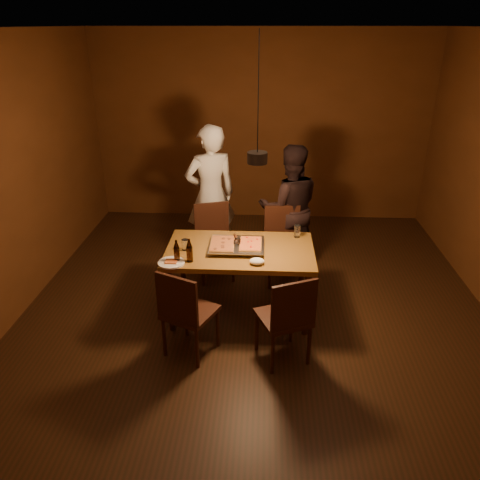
# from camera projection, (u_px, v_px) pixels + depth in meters

# --- Properties ---
(room_shell) EXTENTS (6.00, 6.00, 6.00)m
(room_shell) POSITION_uv_depth(u_px,v_px,m) (257.00, 195.00, 4.29)
(room_shell) COLOR #341A0E
(room_shell) RESTS_ON ground
(dining_table) EXTENTS (1.50, 0.90, 0.75)m
(dining_table) POSITION_uv_depth(u_px,v_px,m) (240.00, 255.00, 4.78)
(dining_table) COLOR #8D5E24
(dining_table) RESTS_ON floor
(chair_far_left) EXTENTS (0.52, 0.52, 0.49)m
(chair_far_left) POSITION_uv_depth(u_px,v_px,m) (214.00, 234.00, 5.61)
(chair_far_left) COLOR #38190F
(chair_far_left) RESTS_ON floor
(chair_far_right) EXTENTS (0.47, 0.47, 0.49)m
(chair_far_right) POSITION_uv_depth(u_px,v_px,m) (283.00, 237.00, 5.52)
(chair_far_right) COLOR #38190F
(chair_far_right) RESTS_ON floor
(chair_near_left) EXTENTS (0.56, 0.56, 0.49)m
(chair_near_left) POSITION_uv_depth(u_px,v_px,m) (184.00, 307.00, 4.17)
(chair_near_left) COLOR #38190F
(chair_near_left) RESTS_ON floor
(chair_near_right) EXTENTS (0.55, 0.55, 0.49)m
(chair_near_right) POSITION_uv_depth(u_px,v_px,m) (288.00, 313.00, 4.08)
(chair_near_right) COLOR #38190F
(chair_near_right) RESTS_ON floor
(pizza_tray) EXTENTS (0.58, 0.49, 0.05)m
(pizza_tray) POSITION_uv_depth(u_px,v_px,m) (237.00, 246.00, 4.75)
(pizza_tray) COLOR silver
(pizza_tray) RESTS_ON dining_table
(pizza_meat) EXTENTS (0.25, 0.39, 0.02)m
(pizza_meat) POSITION_uv_depth(u_px,v_px,m) (222.00, 243.00, 4.73)
(pizza_meat) COLOR maroon
(pizza_meat) RESTS_ON pizza_tray
(pizza_cheese) EXTENTS (0.22, 0.35, 0.02)m
(pizza_cheese) POSITION_uv_depth(u_px,v_px,m) (251.00, 244.00, 4.73)
(pizza_cheese) COLOR gold
(pizza_cheese) RESTS_ON pizza_tray
(spatula) EXTENTS (0.14, 0.25, 0.04)m
(spatula) POSITION_uv_depth(u_px,v_px,m) (237.00, 242.00, 4.76)
(spatula) COLOR silver
(spatula) RESTS_ON pizza_tray
(beer_bottle_a) EXTENTS (0.06, 0.06, 0.22)m
(beer_bottle_a) POSITION_uv_depth(u_px,v_px,m) (177.00, 251.00, 4.46)
(beer_bottle_a) COLOR black
(beer_bottle_a) RESTS_ON dining_table
(beer_bottle_b) EXTENTS (0.06, 0.06, 0.23)m
(beer_bottle_b) POSITION_uv_depth(u_px,v_px,m) (189.00, 250.00, 4.45)
(beer_bottle_b) COLOR black
(beer_bottle_b) RESTS_ON dining_table
(water_glass_left) EXTENTS (0.07, 0.07, 0.11)m
(water_glass_left) POSITION_uv_depth(u_px,v_px,m) (185.00, 245.00, 4.71)
(water_glass_left) COLOR silver
(water_glass_left) RESTS_ON dining_table
(water_glass_right) EXTENTS (0.07, 0.07, 0.13)m
(water_glass_right) POSITION_uv_depth(u_px,v_px,m) (297.00, 231.00, 4.99)
(water_glass_right) COLOR silver
(water_glass_right) RESTS_ON dining_table
(plate_slice) EXTENTS (0.26, 0.26, 0.03)m
(plate_slice) POSITION_uv_depth(u_px,v_px,m) (171.00, 263.00, 4.46)
(plate_slice) COLOR white
(plate_slice) RESTS_ON dining_table
(napkin) EXTENTS (0.14, 0.11, 0.06)m
(napkin) POSITION_uv_depth(u_px,v_px,m) (257.00, 261.00, 4.44)
(napkin) COLOR white
(napkin) RESTS_ON dining_table
(diner_white) EXTENTS (0.76, 0.65, 1.77)m
(diner_white) POSITION_uv_depth(u_px,v_px,m) (211.00, 195.00, 5.84)
(diner_white) COLOR silver
(diner_white) RESTS_ON floor
(diner_dark) EXTENTS (0.83, 0.68, 1.57)m
(diner_dark) POSITION_uv_depth(u_px,v_px,m) (289.00, 208.00, 5.72)
(diner_dark) COLOR black
(diner_dark) RESTS_ON floor
(pendant_lamp) EXTENTS (0.18, 0.18, 1.10)m
(pendant_lamp) POSITION_uv_depth(u_px,v_px,m) (257.00, 157.00, 4.14)
(pendant_lamp) COLOR black
(pendant_lamp) RESTS_ON ceiling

